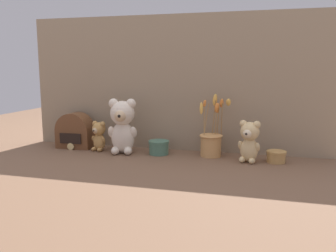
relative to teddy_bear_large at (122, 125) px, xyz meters
name	(u,v)px	position (x,y,z in m)	size (l,w,h in m)	color
ground_plane	(167,156)	(0.25, 0.00, -0.15)	(4.00, 4.00, 0.00)	brown
backdrop_wall	(175,83)	(0.25, 0.16, 0.21)	(1.69, 0.02, 0.73)	gray
teddy_bear_large	(122,125)	(0.00, 0.00, 0.00)	(0.16, 0.15, 0.29)	beige
teddy_bear_medium	(249,141)	(0.66, -0.01, -0.05)	(0.11, 0.10, 0.20)	#DBBC84
teddy_bear_small	(99,135)	(-0.15, 0.02, -0.07)	(0.09, 0.08, 0.16)	tan
flower_vase	(211,141)	(0.47, 0.06, -0.07)	(0.16, 0.12, 0.32)	tan
vintage_radio	(75,133)	(-0.31, 0.06, -0.07)	(0.20, 0.12, 0.20)	brown
decorative_tin_tall	(159,147)	(0.19, 0.03, -0.12)	(0.11, 0.11, 0.07)	#47705B
decorative_tin_short	(276,157)	(0.79, 0.02, -0.12)	(0.09, 0.09, 0.06)	tan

